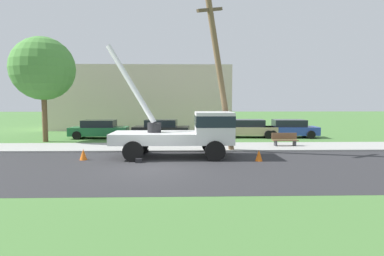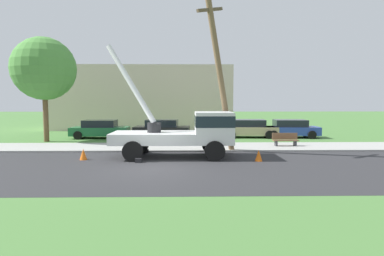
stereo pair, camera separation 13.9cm
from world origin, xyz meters
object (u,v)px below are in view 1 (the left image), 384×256
Objects in this scene: roadside_tree_near at (43,69)px; utility_truck at (189,130)px; parked_sedan_black at (161,129)px; parked_sedan_blue at (289,129)px; traffic_cone_curbside at (216,149)px; parked_sedan_green at (99,129)px; leaning_utility_pole at (219,71)px; traffic_cone_behind at (83,154)px; parked_sedan_tan at (248,128)px; traffic_cone_ahead at (259,155)px; park_bench at (285,140)px.

utility_truck is at bearing -32.97° from roadside_tree_near.
parked_sedan_black and parked_sedan_blue have the same top height.
traffic_cone_curbside is 11.36m from parked_sedan_green.
leaning_utility_pole is at bearing -41.09° from parked_sedan_green.
traffic_cone_behind is 14.03m from parked_sedan_tan.
roadside_tree_near reaches higher than parked_sedan_black.
parked_sedan_blue is 18.94m from roadside_tree_near.
parked_sedan_blue is (13.38, 9.47, 0.43)m from traffic_cone_behind.
parked_sedan_black is 0.61× the size of roadside_tree_near.
roadside_tree_near is (-18.29, -2.16, 4.45)m from parked_sedan_blue.
roadside_tree_near reaches higher than traffic_cone_ahead.
parked_sedan_green is at bearing -175.11° from parked_sedan_black.
leaning_utility_pole is 1.96× the size of parked_sedan_blue.
leaning_utility_pole is (1.71, 1.20, 3.13)m from utility_truck.
parked_sedan_tan is (3.21, 7.75, -3.82)m from leaning_utility_pole.
parked_sedan_tan is at bearing 67.49° from leaning_utility_pole.
park_bench is at bearing -110.63° from parked_sedan_blue.
traffic_cone_curbside is 0.12× the size of parked_sedan_tan.
park_bench is at bearing -34.85° from parked_sedan_black.
roadside_tree_near reaches higher than traffic_cone_curbside.
parked_sedan_blue is 2.81× the size of park_bench.
parked_sedan_blue is (14.99, 0.08, 0.00)m from parked_sedan_green.
traffic_cone_behind is at bearing 176.46° from traffic_cone_ahead.
utility_truck reaches higher than parked_sedan_blue.
parked_sedan_black is (-3.60, 8.04, 0.43)m from traffic_cone_curbside.
parked_sedan_blue is at bearing -3.54° from parked_sedan_tan.
leaning_utility_pole reaches higher than parked_sedan_green.
parked_sedan_green is at bearing 137.79° from traffic_cone_curbside.
traffic_cone_curbside is 8.82m from parked_sedan_black.
parked_sedan_tan and parked_sedan_blue have the same top height.
leaning_utility_pole is 13.04m from roadside_tree_near.
parked_sedan_black is at bearing 115.46° from leaning_utility_pole.
traffic_cone_ahead is 0.12× the size of parked_sedan_tan.
traffic_cone_ahead is 10.32m from parked_sedan_tan.
utility_truck is at bearing -118.82° from parked_sedan_tan.
park_bench is at bearing -22.12° from parked_sedan_green.
leaning_utility_pole is 15.76× the size of traffic_cone_behind.
parked_sedan_tan is at bearing -1.08° from parked_sedan_black.
parked_sedan_green is (-8.41, 7.63, 0.43)m from traffic_cone_curbside.
leaning_utility_pole is 2.00× the size of parked_sedan_green.
traffic_cone_curbside is 0.12× the size of parked_sedan_black.
parked_sedan_black is at bearing 117.75° from traffic_cone_ahead.
parked_sedan_green is 0.60× the size of roadside_tree_near.
parked_sedan_tan is at bearing 102.22° from park_bench.
parked_sedan_tan is at bearing 66.97° from traffic_cone_curbside.
traffic_cone_behind is 1.00× the size of traffic_cone_curbside.
parked_sedan_tan is 2.83× the size of park_bench.
leaning_utility_pole is at bearing -24.43° from roadside_tree_near.
utility_truck is 9.33m from parked_sedan_black.
leaning_utility_pole is at bearing -112.51° from parked_sedan_tan.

